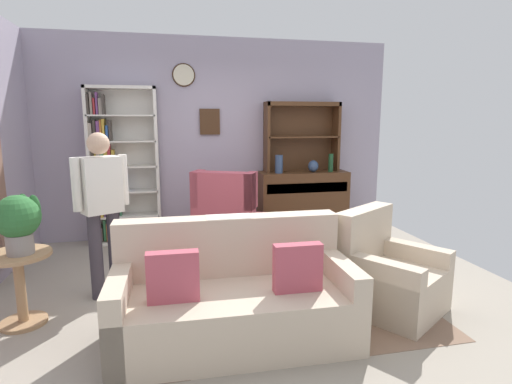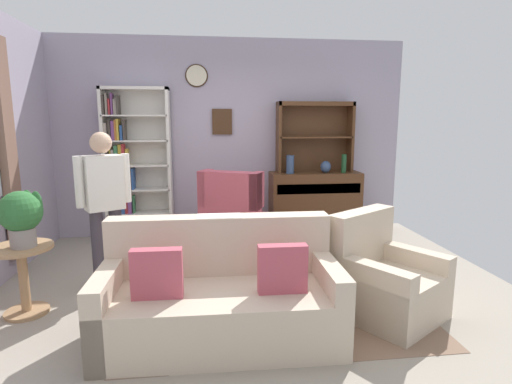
{
  "view_description": "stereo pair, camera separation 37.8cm",
  "coord_description": "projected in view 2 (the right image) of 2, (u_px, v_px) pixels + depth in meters",
  "views": [
    {
      "loc": [
        -0.77,
        -3.75,
        1.68
      ],
      "look_at": [
        0.1,
        0.2,
        0.95
      ],
      "focal_mm": 28.54,
      "sensor_mm": 36.0,
      "label": 1
    },
    {
      "loc": [
        -0.4,
        -3.82,
        1.68
      ],
      "look_at": [
        0.1,
        0.2,
        0.95
      ],
      "focal_mm": 28.54,
      "sensor_mm": 36.0,
      "label": 2
    }
  ],
  "objects": [
    {
      "name": "person_reading",
      "position": [
        105.0,
        200.0,
        3.9
      ],
      "size": [
        0.49,
        0.34,
        1.56
      ],
      "color": "#38333D",
      "rests_on": "ground_plane"
    },
    {
      "name": "armchair_floral",
      "position": [
        384.0,
        282.0,
        3.51
      ],
      "size": [
        1.06,
        1.06,
        0.88
      ],
      "color": "beige",
      "rests_on": "ground_plane"
    },
    {
      "name": "vase_tall",
      "position": [
        290.0,
        164.0,
        5.72
      ],
      "size": [
        0.11,
        0.11,
        0.26
      ],
      "primitive_type": "cylinder",
      "color": "#33476B",
      "rests_on": "sideboard"
    },
    {
      "name": "wingback_chair",
      "position": [
        236.0,
        221.0,
        5.23
      ],
      "size": [
        1.06,
        1.06,
        1.05
      ],
      "color": "#B74C5B",
      "rests_on": "ground_plane"
    },
    {
      "name": "couch_floral",
      "position": [
        221.0,
        298.0,
        3.14
      ],
      "size": [
        1.82,
        0.88,
        0.9
      ],
      "color": "beige",
      "rests_on": "ground_plane"
    },
    {
      "name": "vase_round",
      "position": [
        326.0,
        167.0,
        5.8
      ],
      "size": [
        0.15,
        0.15,
        0.17
      ],
      "primitive_type": "ellipsoid",
      "color": "#33476B",
      "rests_on": "sideboard"
    },
    {
      "name": "coffee_table",
      "position": [
        247.0,
        255.0,
        4.02
      ],
      "size": [
        0.8,
        0.5,
        0.42
      ],
      "color": "#4C2D19",
      "rests_on": "ground_plane"
    },
    {
      "name": "area_rug",
      "position": [
        273.0,
        301.0,
        3.8
      ],
      "size": [
        2.57,
        2.06,
        0.01
      ],
      "primitive_type": "cube",
      "color": "#846651",
      "rests_on": "ground_plane"
    },
    {
      "name": "ground_plane",
      "position": [
        249.0,
        290.0,
        4.07
      ],
      "size": [
        5.4,
        4.6,
        0.02
      ],
      "primitive_type": "cube",
      "color": "#9E9384"
    },
    {
      "name": "sideboard",
      "position": [
        315.0,
        200.0,
        5.94
      ],
      "size": [
        1.3,
        0.45,
        0.92
      ],
      "color": "#4C2D19",
      "rests_on": "ground_plane"
    },
    {
      "name": "potted_plant_large",
      "position": [
        21.0,
        215.0,
        3.39
      ],
      "size": [
        0.35,
        0.35,
        0.48
      ],
      "color": "gray",
      "rests_on": "plant_stand"
    },
    {
      "name": "bookshelf",
      "position": [
        132.0,
        168.0,
        5.62
      ],
      "size": [
        0.9,
        0.3,
        2.1
      ],
      "color": "silver",
      "rests_on": "ground_plane"
    },
    {
      "name": "bottle_wine",
      "position": [
        344.0,
        163.0,
        5.8
      ],
      "size": [
        0.07,
        0.07,
        0.26
      ],
      "primitive_type": "cylinder",
      "color": "#194223",
      "rests_on": "sideboard"
    },
    {
      "name": "sideboard_hutch",
      "position": [
        315.0,
        127.0,
        5.86
      ],
      "size": [
        1.1,
        0.26,
        1.0
      ],
      "color": "#4C2D19",
      "rests_on": "sideboard"
    },
    {
      "name": "plant_stand",
      "position": [
        23.0,
        272.0,
        3.5
      ],
      "size": [
        0.52,
        0.52,
        0.61
      ],
      "color": "#A87F56",
      "rests_on": "ground_plane"
    },
    {
      "name": "wall_back",
      "position": [
        233.0,
        138.0,
        5.9
      ],
      "size": [
        5.0,
        0.09,
        2.8
      ],
      "color": "#A399AD",
      "rests_on": "ground_plane"
    },
    {
      "name": "book_stack",
      "position": [
        253.0,
        246.0,
        3.98
      ],
      "size": [
        0.21,
        0.16,
        0.08
      ],
      "color": "#CC7233",
      "rests_on": "coffee_table"
    }
  ]
}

